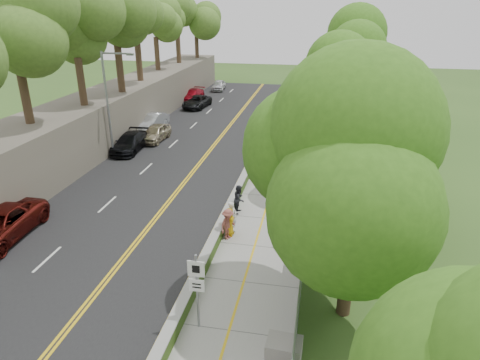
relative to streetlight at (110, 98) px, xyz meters
name	(u,v)px	position (x,y,z in m)	size (l,w,h in m)	color
ground	(195,277)	(10.46, -14.00, -4.64)	(140.00, 140.00, 0.00)	#33511E
road	(183,157)	(5.06, 1.00, -4.62)	(11.20, 66.00, 0.04)	black
sidewalk	(284,164)	(13.01, 1.00, -4.61)	(4.20, 66.00, 0.05)	gray
jersey_barrier	(254,158)	(10.71, 1.00, -4.34)	(0.42, 66.00, 0.60)	#81DB28
rock_embankment	(84,127)	(-3.04, 1.00, -2.64)	(5.00, 66.00, 4.00)	#595147
chainlink_fence	(314,153)	(15.11, 1.00, -3.64)	(0.04, 66.00, 2.00)	slate
trees_embankment	(74,13)	(-2.54, 1.00, 5.86)	(6.40, 66.00, 13.00)	#58842D
trees_fenceside	(355,70)	(17.46, 1.00, 2.36)	(7.00, 66.00, 14.00)	#427B1D
streetlight	(110,98)	(0.00, 0.00, 0.00)	(2.52, 0.22, 8.00)	gray
signpost	(197,284)	(11.51, -17.02, -2.68)	(0.62, 0.09, 3.10)	gray
construction_barrel	(300,140)	(13.89, 5.45, -4.11)	(0.58, 0.58, 0.96)	#F94700
concrete_block	(284,350)	(14.76, -18.00, -4.20)	(1.17, 0.88, 0.78)	slate
car_3	(130,142)	(0.44, 1.61, -3.90)	(1.95, 4.79, 1.39)	black
car_4	(155,133)	(1.46, 4.60, -3.90)	(1.64, 4.08, 1.39)	tan
car_5	(152,122)	(-0.13, 7.76, -3.84)	(1.61, 4.61, 1.52)	#B9BCC1
car_6	(197,102)	(1.46, 17.44, -3.94)	(2.20, 4.77, 1.33)	black
car_7	(192,95)	(-0.14, 20.98, -3.92)	(1.90, 4.67, 1.35)	maroon
car_8	(219,85)	(1.46, 28.06, -3.93)	(1.58, 3.92, 1.34)	silver
painter_0	(229,222)	(11.21, -10.19, -3.83)	(0.74, 0.48, 1.52)	#C1920B
painter_1	(232,218)	(11.31, -9.96, -3.70)	(0.65, 0.43, 1.78)	silver
painter_2	(239,199)	(11.21, -7.53, -3.76)	(0.81, 0.63, 1.66)	black
painter_3	(228,224)	(11.21, -10.54, -3.77)	(1.06, 0.61, 1.64)	brown
person_far	(309,141)	(14.66, 4.45, -3.83)	(0.89, 0.37, 1.52)	black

